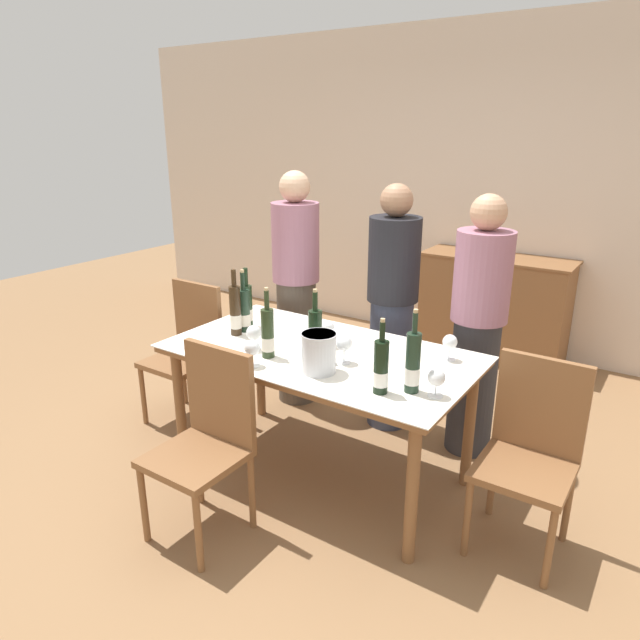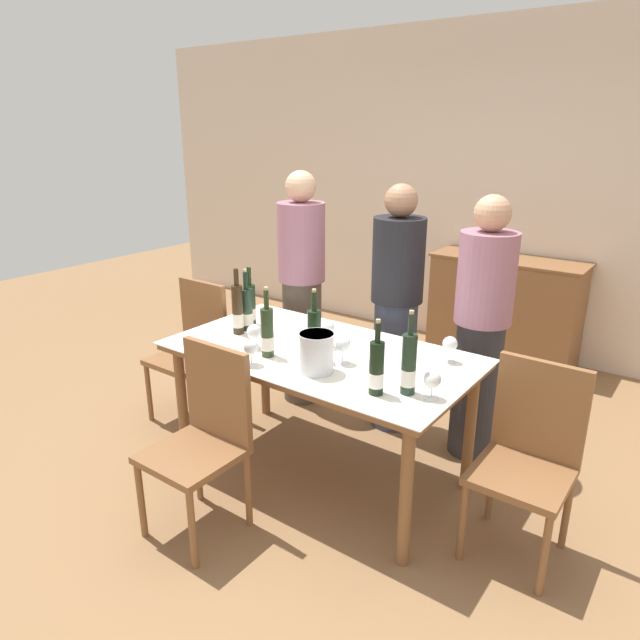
# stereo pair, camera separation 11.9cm
# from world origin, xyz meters

# --- Properties ---
(ground_plane) EXTENTS (12.00, 12.00, 0.00)m
(ground_plane) POSITION_xyz_m (0.00, 0.00, 0.00)
(ground_plane) COLOR olive
(back_wall) EXTENTS (8.00, 0.10, 2.80)m
(back_wall) POSITION_xyz_m (0.00, 2.62, 1.40)
(back_wall) COLOR beige
(back_wall) RESTS_ON ground_plane
(sideboard_cabinet) EXTENTS (1.25, 0.46, 0.90)m
(sideboard_cabinet) POSITION_xyz_m (0.24, 2.33, 0.45)
(sideboard_cabinet) COLOR brown
(sideboard_cabinet) RESTS_ON ground_plane
(dining_table) EXTENTS (1.69, 0.93, 0.77)m
(dining_table) POSITION_xyz_m (0.00, 0.00, 0.70)
(dining_table) COLOR brown
(dining_table) RESTS_ON ground_plane
(ice_bucket) EXTENTS (0.18, 0.18, 0.21)m
(ice_bucket) POSITION_xyz_m (0.15, -0.23, 0.88)
(ice_bucket) COLOR silver
(ice_bucket) RESTS_ON dining_table
(wine_bottle_0) EXTENTS (0.07, 0.07, 0.38)m
(wine_bottle_0) POSITION_xyz_m (-0.18, -0.22, 0.90)
(wine_bottle_0) COLOR #28381E
(wine_bottle_0) RESTS_ON dining_table
(wine_bottle_1) EXTENTS (0.07, 0.07, 0.37)m
(wine_bottle_1) POSITION_xyz_m (-0.61, 0.10, 0.90)
(wine_bottle_1) COLOR black
(wine_bottle_1) RESTS_ON dining_table
(wine_bottle_2) EXTENTS (0.07, 0.07, 0.39)m
(wine_bottle_2) POSITION_xyz_m (0.04, -0.11, 0.90)
(wine_bottle_2) COLOR black
(wine_bottle_2) RESTS_ON dining_table
(wine_bottle_3) EXTENTS (0.08, 0.08, 0.38)m
(wine_bottle_3) POSITION_xyz_m (-0.56, 0.02, 0.90)
(wine_bottle_3) COLOR #1E3323
(wine_bottle_3) RESTS_ON dining_table
(wine_bottle_4) EXTENTS (0.07, 0.07, 0.36)m
(wine_bottle_4) POSITION_xyz_m (0.52, -0.27, 0.90)
(wine_bottle_4) COLOR black
(wine_bottle_4) RESTS_ON dining_table
(wine_bottle_5) EXTENTS (0.07, 0.07, 0.39)m
(wine_bottle_5) POSITION_xyz_m (-0.56, -0.06, 0.92)
(wine_bottle_5) COLOR #332314
(wine_bottle_5) RESTS_ON dining_table
(wine_bottle_6) EXTENTS (0.07, 0.07, 0.40)m
(wine_bottle_6) POSITION_xyz_m (0.63, -0.18, 0.91)
(wine_bottle_6) COLOR #1E3323
(wine_bottle_6) RESTS_ON dining_table
(wine_glass_0) EXTENTS (0.08, 0.08, 0.13)m
(wine_glass_0) POSITION_xyz_m (0.75, -0.16, 0.86)
(wine_glass_0) COLOR white
(wine_glass_0) RESTS_ON dining_table
(wine_glass_1) EXTENTS (0.07, 0.07, 0.15)m
(wine_glass_1) POSITION_xyz_m (0.00, 0.08, 0.88)
(wine_glass_1) COLOR white
(wine_glass_1) RESTS_ON dining_table
(wine_glass_2) EXTENTS (0.08, 0.08, 0.14)m
(wine_glass_2) POSITION_xyz_m (-0.31, -0.18, 0.87)
(wine_glass_2) COLOR white
(wine_glass_2) RESTS_ON dining_table
(wine_glass_3) EXTENTS (0.08, 0.08, 0.15)m
(wine_glass_3) POSITION_xyz_m (0.20, -0.07, 0.88)
(wine_glass_3) COLOR white
(wine_glass_3) RESTS_ON dining_table
(wine_glass_4) EXTENTS (0.08, 0.08, 0.14)m
(wine_glass_4) POSITION_xyz_m (0.63, 0.28, 0.87)
(wine_glass_4) COLOR white
(wine_glass_4) RESTS_ON dining_table
(wine_glass_5) EXTENTS (0.08, 0.08, 0.14)m
(wine_glass_5) POSITION_xyz_m (-0.17, -0.37, 0.87)
(wine_glass_5) COLOR white
(wine_glass_5) RESTS_ON dining_table
(chair_right_end) EXTENTS (0.42, 0.42, 0.93)m
(chair_right_end) POSITION_xyz_m (1.14, 0.09, 0.52)
(chair_right_end) COLOR brown
(chair_right_end) RESTS_ON ground_plane
(chair_near_front) EXTENTS (0.42, 0.42, 0.95)m
(chair_near_front) POSITION_xyz_m (-0.20, -0.69, 0.53)
(chair_near_front) COLOR brown
(chair_near_front) RESTS_ON ground_plane
(chair_left_end) EXTENTS (0.42, 0.42, 0.95)m
(chair_left_end) POSITION_xyz_m (-1.14, 0.09, 0.53)
(chair_left_end) COLOR brown
(chair_left_end) RESTS_ON ground_plane
(person_host) EXTENTS (0.33, 0.33, 1.67)m
(person_host) POSITION_xyz_m (-0.69, 0.72, 0.84)
(person_host) COLOR #51473D
(person_host) RESTS_ON ground_plane
(person_guest_left) EXTENTS (0.33, 0.33, 1.62)m
(person_guest_left) POSITION_xyz_m (0.05, 0.77, 0.81)
(person_guest_left) COLOR #383F56
(person_guest_left) RESTS_ON ground_plane
(person_guest_right) EXTENTS (0.33, 0.33, 1.60)m
(person_guest_right) POSITION_xyz_m (0.62, 0.75, 0.80)
(person_guest_right) COLOR #2D2D33
(person_guest_right) RESTS_ON ground_plane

